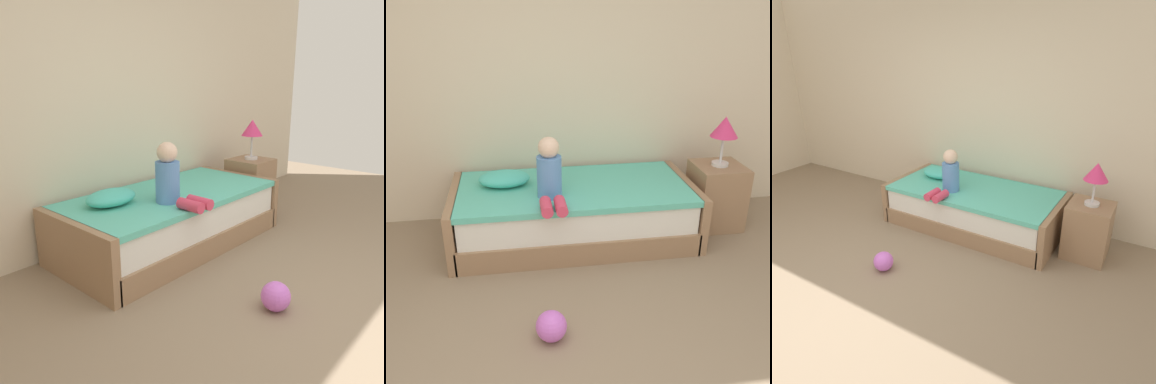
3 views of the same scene
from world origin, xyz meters
The scene contains 7 objects.
wall_rear centered at (0.00, 2.60, 1.45)m, with size 7.20×0.10×2.90m, color beige.
bed centered at (0.36, 2.00, 0.25)m, with size 2.11×1.00×0.50m.
nightstand centered at (1.71, 2.04, 0.30)m, with size 0.44×0.44×0.60m, color #997556.
table_lamp centered at (1.71, 2.04, 0.94)m, with size 0.24×0.24×0.45m.
child_figure centered at (0.13, 1.77, 0.70)m, with size 0.20×0.51×0.50m.
pillow centered at (-0.23, 2.10, 0.56)m, with size 0.44×0.30×0.13m, color #4CCCBC.
toy_ball centered at (0.03, 0.72, 0.10)m, with size 0.20×0.20×0.20m, color #CC66D8.
Camera 1 is at (-2.05, -0.38, 1.47)m, focal length 36.42 mm.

